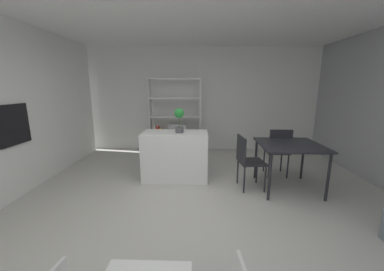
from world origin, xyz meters
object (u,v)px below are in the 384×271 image
built_in_oven (13,125)px  kitchen_island (175,156)px  dining_chair_far (278,148)px  potted_plant_on_island (179,118)px  open_bookshelf (174,123)px  dining_table (290,149)px  dining_chair_island_side (246,157)px

built_in_oven → kitchen_island: size_ratio=0.52×
dining_chair_far → potted_plant_on_island: bearing=5.6°
open_bookshelf → dining_chair_far: bearing=-36.1°
built_in_oven → potted_plant_on_island: 2.56m
dining_table → dining_chair_island_side: 0.72m
kitchen_island → open_bookshelf: bearing=97.2°
kitchen_island → dining_table: kitchen_island is taller
dining_chair_far → built_in_oven: bearing=12.5°
potted_plant_on_island → dining_table: 1.95m
built_in_oven → open_bookshelf: size_ratio=0.32×
kitchen_island → dining_chair_far: dining_chair_far is taller
potted_plant_on_island → open_bookshelf: bearing=99.7°
open_bookshelf → potted_plant_on_island: bearing=-80.3°
potted_plant_on_island → dining_chair_island_side: (1.16, -0.36, -0.61)m
built_in_oven → kitchen_island: 2.59m
open_bookshelf → dining_table: size_ratio=1.94×
kitchen_island → open_bookshelf: 1.76m
dining_chair_island_side → built_in_oven: bearing=89.5°
built_in_oven → potted_plant_on_island: size_ratio=1.39×
dining_chair_far → dining_table: bearing=90.7°
dining_chair_island_side → dining_chair_far: bearing=-59.8°
dining_table → built_in_oven: bearing=-174.8°
kitchen_island → potted_plant_on_island: bearing=-20.4°
dining_chair_island_side → dining_chair_far: size_ratio=0.96×
open_bookshelf → dining_chair_island_side: 2.57m
dining_chair_island_side → kitchen_island: bearing=65.9°
kitchen_island → potted_plant_on_island: (0.08, -0.03, 0.71)m
built_in_oven → open_bookshelf: bearing=49.1°
built_in_oven → dining_chair_far: size_ratio=0.65×
dining_chair_far → dining_chair_island_side: bearing=37.3°
potted_plant_on_island → dining_chair_far: size_ratio=0.47×
dining_table → dining_chair_far: bearing=90.1°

